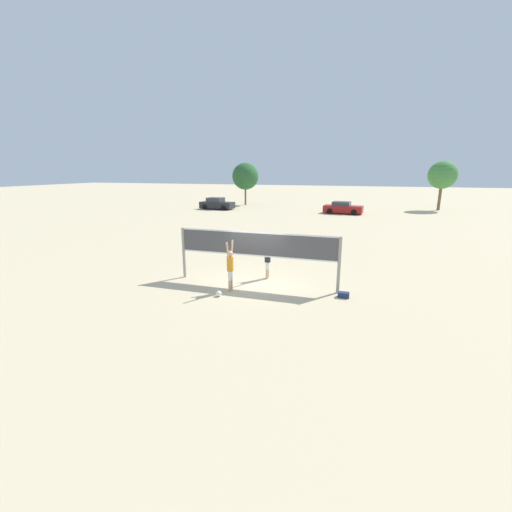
{
  "coord_description": "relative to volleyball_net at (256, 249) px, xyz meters",
  "views": [
    {
      "loc": [
        4.42,
        -13.84,
        4.97
      ],
      "look_at": [
        0.0,
        0.0,
        1.31
      ],
      "focal_mm": 24.0,
      "sensor_mm": 36.0,
      "label": 1
    }
  ],
  "objects": [
    {
      "name": "gear_bag",
      "position": [
        3.84,
        -0.48,
        -1.51
      ],
      "size": [
        0.45,
        0.25,
        0.22
      ],
      "color": "navy",
      "rests_on": "ground_plane"
    },
    {
      "name": "tree_right_cluster",
      "position": [
        -12.26,
        33.37,
        2.44
      ],
      "size": [
        3.76,
        3.76,
        5.95
      ],
      "color": "brown",
      "rests_on": "ground_plane"
    },
    {
      "name": "ground_plane",
      "position": [
        0.0,
        0.0,
        -1.62
      ],
      "size": [
        200.0,
        200.0,
        0.0
      ],
      "primitive_type": "plane",
      "color": "beige"
    },
    {
      "name": "parked_car_mid",
      "position": [
        -13.99,
        27.1,
        -0.95
      ],
      "size": [
        4.45,
        2.1,
        1.49
      ],
      "rotation": [
        0.0,
        0.0,
        -0.06
      ],
      "color": "#232328",
      "rests_on": "ground_plane"
    },
    {
      "name": "volleyball",
      "position": [
        -0.97,
        -1.89,
        -1.5
      ],
      "size": [
        0.23,
        0.23,
        0.23
      ],
      "color": "white",
      "rests_on": "ground_plane"
    },
    {
      "name": "tree_left_cluster",
      "position": [
        13.22,
        34.64,
        2.71
      ],
      "size": [
        3.41,
        3.41,
        6.07
      ],
      "color": "brown",
      "rests_on": "ground_plane"
    },
    {
      "name": "player_spiker",
      "position": [
        -0.78,
        -1.11,
        -0.49
      ],
      "size": [
        0.28,
        0.71,
        2.15
      ],
      "rotation": [
        0.0,
        0.0,
        1.57
      ],
      "color": "tan",
      "rests_on": "ground_plane"
    },
    {
      "name": "parked_car_near",
      "position": [
        1.9,
        27.32,
        -0.99
      ],
      "size": [
        4.55,
        2.29,
        1.38
      ],
      "rotation": [
        0.0,
        0.0,
        -0.11
      ],
      "color": "maroon",
      "rests_on": "ground_plane"
    },
    {
      "name": "player_blocker",
      "position": [
        0.25,
        1.0,
        -0.6
      ],
      "size": [
        0.28,
        0.68,
        1.96
      ],
      "rotation": [
        0.0,
        0.0,
        -1.57
      ],
      "color": "tan",
      "rests_on": "ground_plane"
    },
    {
      "name": "volleyball_net",
      "position": [
        0.0,
        0.0,
        0.0
      ],
      "size": [
        7.27,
        0.14,
        2.38
      ],
      "color": "gray",
      "rests_on": "ground_plane"
    }
  ]
}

